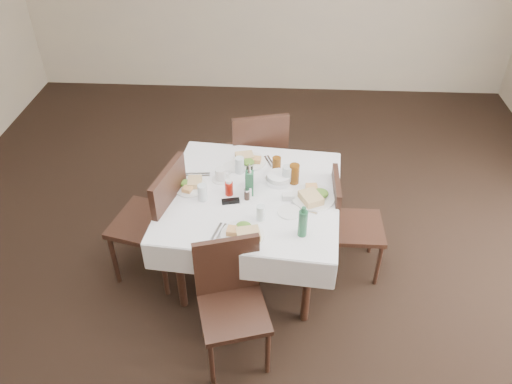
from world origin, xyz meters
The scene contains 33 objects.
ground_plane centered at (0.00, 0.00, 0.00)m, with size 7.00×7.00×0.00m, color black.
room_shell centered at (0.00, 0.00, 1.71)m, with size 6.04×7.04×2.80m.
dining_table centered at (-0.01, 0.23, 0.68)m, with size 1.36×1.36×0.76m.
chair_north centered at (-0.01, 1.05, 0.57)m, with size 0.57×0.57×0.99m.
chair_south centered at (-0.10, -0.50, 0.51)m, with size 0.52×0.52×0.89m.
chair_east centered at (0.69, 0.29, 0.49)m, with size 0.41×0.41×0.87m.
chair_west centered at (-0.70, 0.15, 0.58)m, with size 0.58×0.58×1.02m.
meal_north centered at (-0.07, 0.62, 0.78)m, with size 0.26×0.26×0.06m.
meal_south centered at (-0.04, -0.22, 0.79)m, with size 0.28×0.28×0.06m.
meal_east centered at (0.43, 0.19, 0.79)m, with size 0.31×0.31×0.07m.
meal_west centered at (-0.46, 0.27, 0.78)m, with size 0.24×0.24×0.05m.
side_plate_a centered at (-0.18, 0.54, 0.77)m, with size 0.15×0.15×0.01m.
side_plate_b centered at (0.26, 0.03, 0.77)m, with size 0.16×0.16×0.01m.
water_n centered at (-0.12, 0.49, 0.83)m, with size 0.07×0.07×0.13m.
water_s centered at (0.07, -0.05, 0.82)m, with size 0.06×0.06×0.11m.
water_e centered at (0.24, 0.38, 0.83)m, with size 0.08×0.08×0.14m.
water_w centered at (-0.35, 0.14, 0.82)m, with size 0.07×0.07×0.12m.
iced_tea_a centered at (0.16, 0.50, 0.83)m, with size 0.06×0.06×0.14m.
iced_tea_b centered at (0.29, 0.38, 0.84)m, with size 0.07×0.07×0.15m.
bread_basket centered at (0.18, 0.38, 0.79)m, with size 0.19×0.19×0.06m.
oil_cruet_dark centered at (-0.03, 0.32, 0.85)m, with size 0.05×0.05×0.20m.
oil_cruet_green centered at (-0.03, 0.22, 0.87)m, with size 0.06×0.06×0.24m.
ketchup_bottle centered at (-0.17, 0.21, 0.82)m, with size 0.06×0.06×0.12m.
salt_shaker centered at (-0.03, 0.19, 0.80)m, with size 0.04×0.04×0.08m.
pepper_shaker centered at (-0.04, 0.16, 0.80)m, with size 0.04×0.04×0.09m.
coffee_mug centered at (-0.25, 0.38, 0.81)m, with size 0.14×0.13×0.10m.
sunglasses centered at (-0.16, 0.11, 0.78)m, with size 0.13×0.07×0.03m.
green_bottle centered at (0.34, -0.19, 0.86)m, with size 0.06×0.06×0.23m.
sugar_caddy centered at (0.25, 0.18, 0.79)m, with size 0.09×0.06×0.04m.
cutlery_n centered at (0.10, 0.64, 0.77)m, with size 0.09×0.16×0.01m.
cutlery_s centered at (-0.21, -0.21, 0.77)m, with size 0.10×0.20×0.01m.
cutlery_e centered at (0.36, 0.07, 0.77)m, with size 0.21×0.13×0.01m.
cutlery_w centered at (-0.43, 0.43, 0.77)m, with size 0.18×0.06×0.01m.
Camera 1 is at (0.18, -2.59, 2.97)m, focal length 35.00 mm.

